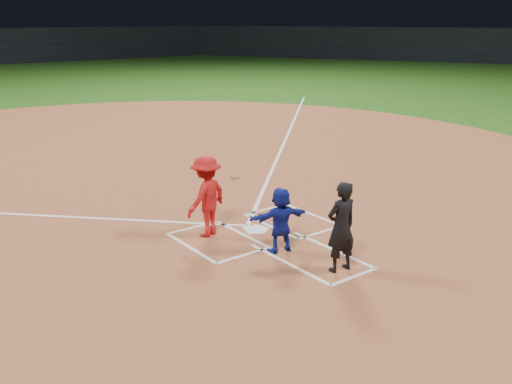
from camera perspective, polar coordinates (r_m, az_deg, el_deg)
ground at (r=11.95m, az=-0.00°, el=-3.87°), size 120.00×120.00×0.00m
home_plate_dirt at (r=16.90m, az=-12.34°, el=2.11°), size 28.00×28.00×0.01m
stadium_wall_right at (r=58.83m, az=19.56°, el=13.68°), size 31.04×52.56×3.20m
home_plate at (r=11.94m, az=-0.00°, el=-3.78°), size 0.60×0.60×0.02m
catcher at (r=10.70m, az=2.47°, el=-2.79°), size 1.22×0.62×1.26m
umpire at (r=9.93m, az=8.52°, el=-3.47°), size 0.63×0.44×1.62m
chalk_markings at (r=16.27m, az=-11.27°, el=1.63°), size 28.35×17.32×0.01m
batter_at_plate at (r=11.46m, az=-4.97°, el=-0.43°), size 1.52×0.95×1.65m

